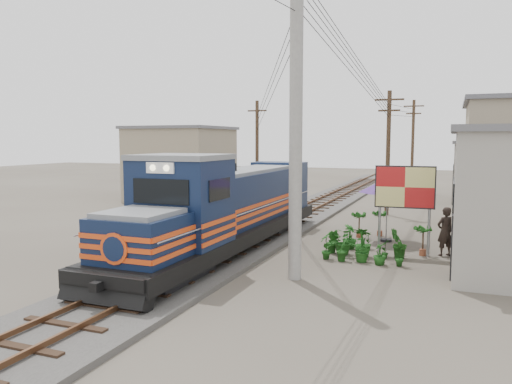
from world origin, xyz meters
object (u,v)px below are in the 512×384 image
at_px(locomotive, 227,210).
at_px(market_umbrella, 387,185).
at_px(billboard, 405,190).
at_px(vendor, 445,232).

height_order(locomotive, market_umbrella, locomotive).
height_order(billboard, vendor, billboard).
relative_size(locomotive, market_umbrella, 4.56).
distance_m(billboard, market_umbrella, 2.51).
bearing_deg(locomotive, vendor, 16.83).
height_order(market_umbrella, vendor, market_umbrella).
bearing_deg(locomotive, billboard, 16.91).
xyz_separation_m(billboard, vendor, (1.43, 0.42, -1.54)).
distance_m(locomotive, billboard, 6.65).
relative_size(locomotive, billboard, 4.44).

